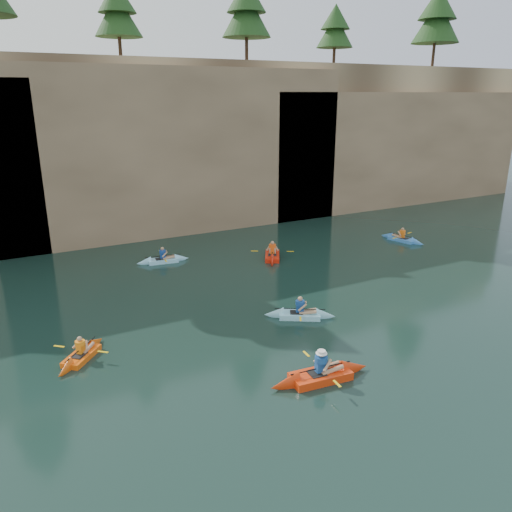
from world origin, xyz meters
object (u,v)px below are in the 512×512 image
kayaker_orange (81,355)px  kayaker_ltblue_near (300,314)px  main_kayaker (320,375)px  kayaker_red_far (272,255)px

kayaker_orange → kayaker_ltblue_near: kayaker_ltblue_near is taller
main_kayaker → kayaker_red_far: 13.36m
kayaker_red_far → main_kayaker: bearing=-172.5°
kayaker_orange → kayaker_ltblue_near: (9.03, -0.78, 0.01)m
main_kayaker → kayaker_orange: size_ratio=1.43×
kayaker_orange → kayaker_red_far: kayaker_red_far is taller
kayaker_ltblue_near → kayaker_orange: bearing=-153.5°
kayaker_orange → kayaker_ltblue_near: bearing=-53.7°
kayaker_orange → kayaker_red_far: bearing=-18.7°
main_kayaker → kayaker_red_far: main_kayaker is taller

